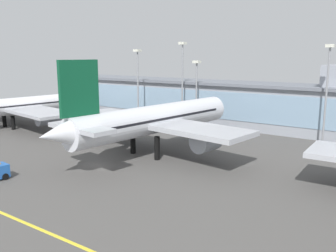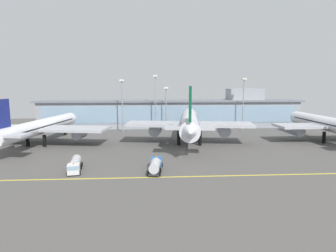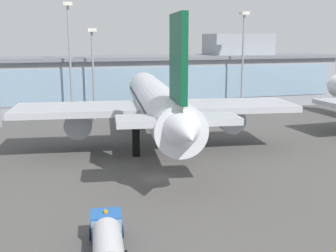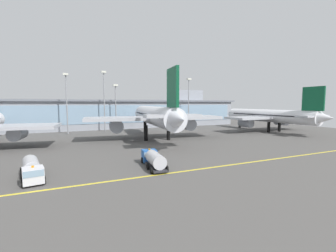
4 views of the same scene
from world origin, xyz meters
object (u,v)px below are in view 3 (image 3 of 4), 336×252
(fuel_tanker_truck, at_px, (107,240))
(apron_light_mast_centre, at_px, (93,58))
(apron_light_mast_east, at_px, (243,47))
(airliner_near_right, at_px, (157,104))
(apron_light_mast_west, at_px, (69,45))

(fuel_tanker_truck, xyz_separation_m, apron_light_mast_centre, (5.81, 58.40, 11.30))
(apron_light_mast_centre, relative_size, apron_light_mast_east, 0.83)
(airliner_near_right, relative_size, fuel_tanker_truck, 5.57)
(fuel_tanker_truck, bearing_deg, apron_light_mast_centre, 0.61)
(apron_light_mast_west, bearing_deg, fuel_tanker_truck, -91.20)
(apron_light_mast_west, height_order, apron_light_mast_centre, apron_light_mast_west)
(airliner_near_right, bearing_deg, apron_light_mast_centre, 20.50)
(apron_light_mast_west, relative_size, apron_light_mast_centre, 1.27)
(fuel_tanker_truck, height_order, apron_light_mast_west, apron_light_mast_west)
(airliner_near_right, height_order, apron_light_mast_east, apron_light_mast_east)
(apron_light_mast_centre, height_order, apron_light_mast_east, apron_light_mast_east)
(apron_light_mast_east, bearing_deg, apron_light_mast_west, 179.26)
(airliner_near_right, xyz_separation_m, apron_light_mast_east, (27.47, 27.29, 7.76))
(airliner_near_right, relative_size, apron_light_mast_centre, 2.73)
(apron_light_mast_west, bearing_deg, apron_light_mast_east, -0.74)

